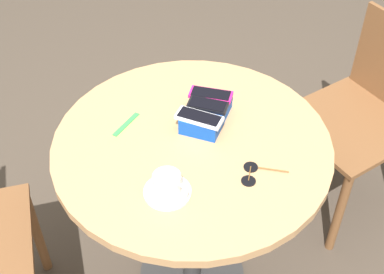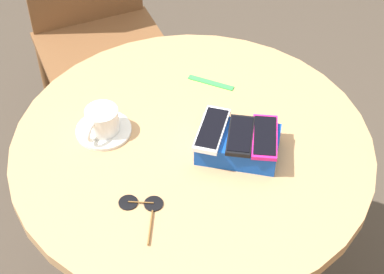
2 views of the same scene
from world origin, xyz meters
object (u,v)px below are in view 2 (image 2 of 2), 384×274
at_px(chair_near_window, 100,38).
at_px(phone_black, 240,135).
at_px(sunglasses, 142,206).
at_px(coffee_cup, 102,120).
at_px(lanyard_strap, 211,83).
at_px(phone_box, 238,144).
at_px(phone_magenta, 265,137).
at_px(saucer, 104,130).
at_px(phone_white, 212,130).
at_px(round_table, 192,183).

bearing_deg(chair_near_window, phone_black, 116.48).
bearing_deg(sunglasses, coffee_cup, -67.16).
bearing_deg(lanyard_strap, phone_box, 101.03).
relative_size(phone_magenta, coffee_cup, 1.39).
xyz_separation_m(phone_box, phone_magenta, (-0.06, 0.01, 0.03)).
bearing_deg(saucer, coffee_cup, 63.95).
bearing_deg(phone_black, sunglasses, 33.70).
relative_size(coffee_cup, chair_near_window, 0.11).
relative_size(phone_box, saucer, 1.54).
height_order(phone_white, coffee_cup, same).
bearing_deg(phone_magenta, sunglasses, 27.19).
height_order(coffee_cup, chair_near_window, chair_near_window).
xyz_separation_m(coffee_cup, sunglasses, (-0.10, 0.23, -0.04)).
height_order(round_table, phone_black, phone_black).
distance_m(round_table, coffee_cup, 0.28).
bearing_deg(phone_box, phone_black, 125.65).
xyz_separation_m(coffee_cup, lanyard_strap, (-0.27, -0.17, -0.04)).
xyz_separation_m(phone_white, sunglasses, (0.16, 0.17, -0.06)).
relative_size(phone_white, saucer, 1.15).
height_order(saucer, coffee_cup, coffee_cup).
bearing_deg(chair_near_window, phone_box, 116.43).
distance_m(phone_box, phone_black, 0.03).
distance_m(phone_black, phone_white, 0.07).
bearing_deg(coffee_cup, saucer, -116.05).
distance_m(coffee_cup, lanyard_strap, 0.32).
height_order(phone_white, lanyard_strap, phone_white).
relative_size(phone_white, coffee_cup, 1.49).
height_order(round_table, phone_magenta, phone_magenta).
height_order(round_table, sunglasses, sunglasses).
bearing_deg(phone_box, chair_near_window, -63.57).
xyz_separation_m(phone_magenta, sunglasses, (0.27, 0.14, -0.06)).
bearing_deg(sunglasses, phone_box, -145.21).
bearing_deg(round_table, phone_magenta, 164.99).
distance_m(phone_box, lanyard_strap, 0.25).
bearing_deg(lanyard_strap, phone_magenta, 112.34).
height_order(round_table, chair_near_window, chair_near_window).
bearing_deg(saucer, phone_box, 165.70).
distance_m(phone_white, lanyard_strap, 0.24).
distance_m(round_table, phone_box, 0.20).
bearing_deg(lanyard_strap, chair_near_window, -57.66).
bearing_deg(round_table, coffee_cup, -11.85).
bearing_deg(lanyard_strap, coffee_cup, 32.54).
bearing_deg(phone_box, saucer, -14.30).
bearing_deg(phone_box, phone_magenta, 170.22).
bearing_deg(coffee_cup, phone_black, 165.57).
bearing_deg(phone_black, round_table, -19.30).
bearing_deg(sunglasses, saucer, -67.60).
xyz_separation_m(phone_magenta, chair_near_window, (0.45, -0.80, -0.31)).
distance_m(saucer, coffee_cup, 0.03).
bearing_deg(round_table, sunglasses, 58.41).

